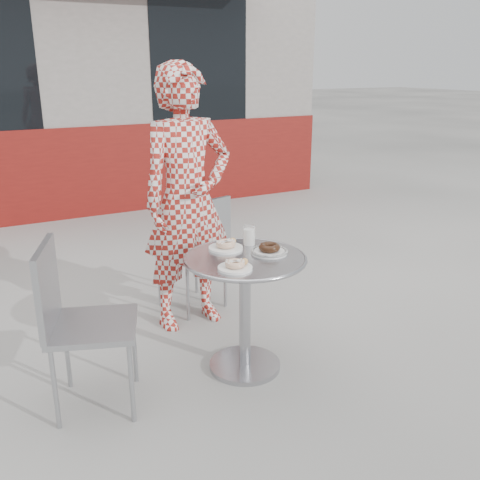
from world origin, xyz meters
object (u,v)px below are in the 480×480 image
chair_far (193,274)px  chair_left (94,357)px  plate_far (226,245)px  plate_near (236,265)px  milk_cup (249,236)px  plate_checker (269,250)px  seated_person (187,200)px  bistro_table (245,285)px

chair_far → chair_left: (-0.89, -0.83, 0.01)m
plate_far → chair_left: bearing=-171.9°
plate_near → milk_cup: bearing=51.1°
plate_far → milk_cup: bearing=2.3°
chair_far → chair_left: size_ratio=0.94×
plate_checker → chair_far: bearing=95.2°
seated_person → plate_far: 0.55m
milk_cup → plate_far: bearing=-177.7°
bistro_table → plate_near: plate_near is taller
bistro_table → chair_far: (0.06, 0.88, -0.26)m
plate_checker → milk_cup: 0.18m
bistro_table → chair_left: chair_left is taller
chair_far → plate_checker: bearing=80.4°
chair_far → plate_far: bearing=67.6°
chair_left → plate_checker: 1.06m
bistro_table → seated_person: size_ratio=0.40×
seated_person → plate_far: seated_person is taller
bistro_table → milk_cup: milk_cup is taller
plate_far → seated_person: bearing=90.7°
bistro_table → chair_far: bearing=85.8°
chair_far → plate_far: size_ratio=4.27×
plate_far → milk_cup: 0.15m
chair_left → seated_person: (0.78, 0.64, 0.57)m
plate_far → plate_checker: size_ratio=0.94×
bistro_table → milk_cup: (0.12, 0.17, 0.21)m
chair_left → plate_far: chair_left is taller
chair_far → milk_cup: (0.05, -0.71, 0.47)m
plate_near → chair_far: bearing=79.4°
chair_left → plate_near: size_ratio=4.91×
chair_left → plate_far: bearing=-62.5°
plate_near → bistro_table: bearing=46.5°
milk_cup → chair_left: bearing=-172.8°
plate_checker → plate_far: bearing=135.9°
bistro_table → plate_near: bearing=-133.5°
plate_far → plate_checker: bearing=-44.1°
bistro_table → plate_far: size_ratio=3.54×
chair_far → plate_far: 0.85m
bistro_table → plate_near: 0.26m
chair_left → plate_far: (0.79, 0.11, 0.42)m
plate_far → plate_near: 0.31m
seated_person → plate_near: 0.84m
plate_checker → milk_cup: milk_cup is taller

